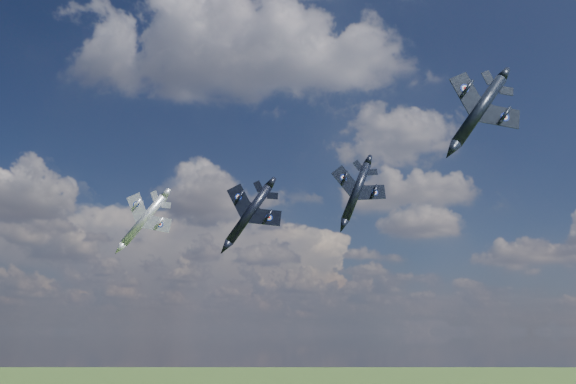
# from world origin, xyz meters

# --- Properties ---
(jet_lead_navy) EXTENTS (11.01, 15.03, 8.36)m
(jet_lead_navy) POSITION_xyz_m (3.15, 11.86, 78.66)
(jet_lead_navy) COLOR black
(jet_right_navy) EXTENTS (10.98, 14.08, 7.55)m
(jet_right_navy) POSITION_xyz_m (31.01, -16.87, 83.23)
(jet_right_navy) COLOR black
(jet_high_navy) EXTENTS (15.55, 18.50, 7.50)m
(jet_high_navy) POSITION_xyz_m (20.63, 27.05, 85.70)
(jet_high_navy) COLOR black
(jet_left_silver) EXTENTS (10.86, 15.46, 9.27)m
(jet_left_silver) POSITION_xyz_m (-18.06, 25.57, 80.68)
(jet_left_silver) COLOR gray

